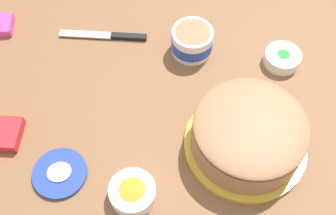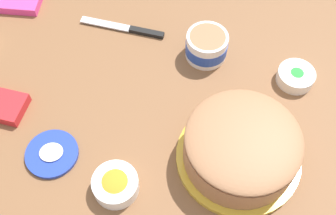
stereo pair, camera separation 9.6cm
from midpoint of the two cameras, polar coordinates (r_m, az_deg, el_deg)
The scene contains 7 objects.
ground_plane at distance 1.02m, azimuth -7.99°, elevation 0.84°, with size 1.54×1.54×0.00m, color brown.
frosted_cake at distance 0.91m, azimuth 8.04°, elevation -4.03°, with size 0.28×0.28×0.11m.
frosting_tub at distance 1.08m, azimuth 0.77°, elevation 8.95°, with size 0.11×0.11×0.07m.
frosting_tub_lid at distance 0.96m, azimuth -17.50°, elevation -8.86°, with size 0.12×0.12×0.02m.
spreading_knife at distance 1.15m, azimuth -10.27°, elevation 9.52°, with size 0.23×0.10×0.01m.
sprinkle_bowl_green at distance 1.09m, azimuth 13.05°, elevation 6.49°, with size 0.09×0.09×0.03m.
sprinkle_bowl_orange at distance 0.89m, azimuth -8.06°, elevation -11.74°, with size 0.10×0.10×0.04m.
Camera 1 is at (-0.05, -0.56, 0.85)m, focal length 44.32 mm.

